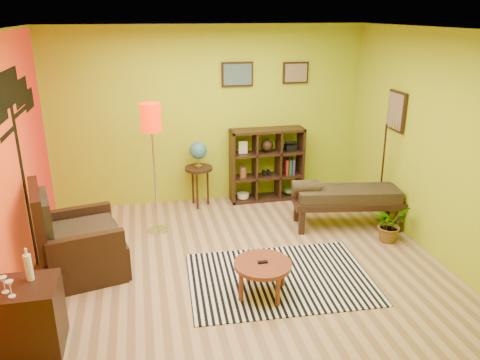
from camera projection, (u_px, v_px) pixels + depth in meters
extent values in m
plane|color=tan|center=(239.00, 264.00, 5.83)|extent=(5.00, 5.00, 0.00)
cube|color=#9FB619|center=(209.00, 116.00, 7.42)|extent=(5.00, 0.04, 2.80)
cube|color=#9FB619|center=(305.00, 250.00, 3.29)|extent=(5.00, 0.04, 2.80)
cube|color=#9FB619|center=(4.00, 172.00, 4.86)|extent=(0.04, 4.50, 2.80)
cube|color=#9FB619|center=(434.00, 145.00, 5.85)|extent=(0.04, 4.50, 2.80)
cube|color=white|center=(238.00, 29.00, 4.88)|extent=(5.00, 4.50, 0.04)
cube|color=#FE4713|center=(6.00, 172.00, 4.87)|extent=(0.01, 4.45, 2.75)
cube|color=black|center=(25.00, 185.00, 5.50)|extent=(0.01, 0.14, 2.10)
cube|color=black|center=(9.00, 88.00, 5.16)|extent=(0.01, 0.85, 0.40)
cube|color=black|center=(21.00, 92.00, 5.66)|extent=(0.01, 0.70, 0.32)
cube|color=black|center=(29.00, 100.00, 6.03)|extent=(0.01, 0.50, 0.26)
cube|color=black|center=(237.00, 74.00, 7.26)|extent=(0.50, 0.03, 0.38)
cube|color=#496763|center=(238.00, 74.00, 7.24)|extent=(0.44, 0.01, 0.32)
cube|color=black|center=(296.00, 73.00, 7.45)|extent=(0.42, 0.03, 0.34)
cube|color=#8B7557|center=(296.00, 73.00, 7.43)|extent=(0.36, 0.01, 0.28)
cube|color=black|center=(397.00, 111.00, 6.58)|extent=(0.03, 0.44, 0.56)
cube|color=#8B7557|center=(395.00, 111.00, 6.58)|extent=(0.01, 0.38, 0.50)
cylinder|color=black|center=(382.00, 170.00, 6.86)|extent=(0.23, 0.34, 1.46)
cone|color=silver|center=(393.00, 123.00, 6.47)|extent=(0.08, 0.09, 0.16)
cube|color=silver|center=(280.00, 278.00, 5.52)|extent=(2.20, 1.59, 0.01)
cylinder|color=maroon|center=(263.00, 265.00, 5.11)|extent=(0.64, 0.64, 0.05)
cylinder|color=maroon|center=(283.00, 273.00, 5.32)|extent=(0.05, 0.05, 0.34)
cylinder|color=maroon|center=(248.00, 269.00, 5.40)|extent=(0.05, 0.05, 0.34)
cylinder|color=maroon|center=(278.00, 292.00, 4.95)|extent=(0.05, 0.05, 0.34)
cylinder|color=maroon|center=(241.00, 288.00, 5.03)|extent=(0.05, 0.05, 0.34)
cube|color=black|center=(263.00, 262.00, 5.10)|extent=(0.11, 0.05, 0.02)
cube|color=black|center=(85.00, 256.00, 5.62)|extent=(1.10, 1.08, 0.42)
cube|color=black|center=(41.00, 235.00, 5.32)|extent=(0.30, 0.90, 1.15)
cube|color=black|center=(89.00, 263.00, 5.21)|extent=(0.84, 0.29, 0.67)
cube|color=black|center=(79.00, 232.00, 5.94)|extent=(0.84, 0.29, 0.67)
cube|color=#FBD17C|center=(85.00, 234.00, 5.53)|extent=(0.87, 0.86, 0.15)
cube|color=#FBD17C|center=(46.00, 217.00, 5.28)|extent=(0.24, 0.67, 0.52)
cube|color=black|center=(28.00, 318.00, 4.26)|extent=(0.58, 0.52, 0.68)
cylinder|color=white|center=(29.00, 267.00, 4.21)|extent=(0.07, 0.07, 0.25)
cylinder|color=white|center=(26.00, 252.00, 4.15)|extent=(0.02, 0.02, 0.07)
cylinder|color=white|center=(5.00, 292.00, 4.05)|extent=(0.06, 0.06, 0.01)
cylinder|color=white|center=(4.00, 287.00, 4.03)|extent=(0.01, 0.01, 0.09)
cone|color=white|center=(3.00, 280.00, 4.01)|extent=(0.07, 0.07, 0.06)
cylinder|color=white|center=(12.00, 296.00, 3.99)|extent=(0.06, 0.06, 0.01)
cylinder|color=white|center=(11.00, 291.00, 3.97)|extent=(0.01, 0.01, 0.09)
cone|color=white|center=(10.00, 284.00, 3.95)|extent=(0.07, 0.07, 0.06)
cylinder|color=silver|center=(158.00, 230.00, 6.71)|extent=(0.28, 0.28, 0.03)
cylinder|color=silver|center=(155.00, 175.00, 6.43)|extent=(0.03, 0.03, 1.71)
cylinder|color=red|center=(151.00, 117.00, 6.15)|extent=(0.27, 0.27, 0.37)
cylinder|color=black|center=(199.00, 168.00, 7.38)|extent=(0.44, 0.44, 0.04)
cylinder|color=black|center=(208.00, 187.00, 7.54)|extent=(0.03, 0.03, 0.61)
cylinder|color=black|center=(193.00, 186.00, 7.58)|extent=(0.03, 0.03, 0.61)
cylinder|color=black|center=(197.00, 191.00, 7.36)|extent=(0.03, 0.03, 0.61)
cylinder|color=gold|center=(199.00, 166.00, 7.37)|extent=(0.11, 0.11, 0.02)
cylinder|color=gold|center=(198.00, 162.00, 7.34)|extent=(0.02, 0.02, 0.11)
sphere|color=#205296|center=(198.00, 150.00, 7.28)|extent=(0.27, 0.27, 0.27)
cube|color=black|center=(232.00, 167.00, 7.56)|extent=(0.04, 0.35, 1.20)
cube|color=black|center=(300.00, 162.00, 7.79)|extent=(0.04, 0.35, 1.20)
cube|color=black|center=(266.00, 197.00, 7.87)|extent=(1.20, 0.35, 0.04)
cube|color=black|center=(267.00, 130.00, 7.47)|extent=(1.20, 0.35, 0.04)
cube|color=black|center=(255.00, 166.00, 7.63)|extent=(0.03, 0.33, 1.12)
cube|color=black|center=(278.00, 164.00, 7.71)|extent=(0.03, 0.33, 1.12)
cube|color=black|center=(266.00, 176.00, 7.74)|extent=(1.12, 0.33, 0.03)
cube|color=black|center=(267.00, 153.00, 7.60)|extent=(1.12, 0.33, 0.03)
cylinder|color=beige|center=(243.00, 195.00, 7.77)|extent=(0.20, 0.20, 0.07)
sphere|color=black|center=(267.00, 145.00, 7.56)|extent=(0.20, 0.20, 0.20)
cube|color=black|center=(291.00, 147.00, 7.66)|extent=(0.18, 0.15, 0.10)
cylinder|color=black|center=(264.00, 172.00, 7.71)|extent=(0.06, 0.12, 0.06)
cylinder|color=black|center=(269.00, 172.00, 7.72)|extent=(0.06, 0.12, 0.06)
ellipsoid|color=#384C26|center=(289.00, 191.00, 7.92)|extent=(0.18, 0.18, 0.09)
cylinder|color=brown|center=(243.00, 172.00, 7.63)|extent=(0.12, 0.12, 0.18)
cube|color=beige|center=(243.00, 147.00, 7.48)|extent=(0.14, 0.03, 0.20)
cube|color=maroon|center=(286.00, 167.00, 7.76)|extent=(0.04, 0.18, 0.26)
cube|color=#1E4C1E|center=(289.00, 167.00, 7.77)|extent=(0.04, 0.18, 0.26)
cube|color=navy|center=(292.00, 166.00, 7.78)|extent=(0.04, 0.18, 0.26)
cube|color=black|center=(347.00, 201.00, 6.74)|extent=(1.63, 0.80, 0.09)
cube|color=#FBD17C|center=(348.00, 194.00, 6.70)|extent=(1.51, 0.72, 0.16)
cylinder|color=#FBD17C|center=(306.00, 187.00, 6.64)|extent=(0.42, 0.26, 0.20)
cube|color=black|center=(387.00, 208.00, 7.06)|extent=(0.09, 0.09, 0.35)
cube|color=black|center=(297.00, 210.00, 7.00)|extent=(0.09, 0.09, 0.35)
cube|color=black|center=(398.00, 221.00, 6.64)|extent=(0.09, 0.09, 0.35)
cube|color=black|center=(302.00, 223.00, 6.58)|extent=(0.09, 0.09, 0.35)
imported|color=#26661E|center=(389.00, 227.00, 6.38)|extent=(0.61, 0.64, 0.39)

